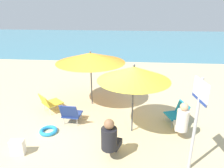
% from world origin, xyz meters
% --- Properties ---
extents(ground_plane, '(40.00, 40.00, 0.00)m').
position_xyz_m(ground_plane, '(0.00, 0.00, 0.00)').
color(ground_plane, '#CCB789').
extents(sea_water, '(40.00, 16.00, 0.01)m').
position_xyz_m(sea_water, '(0.00, 14.78, 0.00)').
color(sea_water, teal).
rests_on(sea_water, ground_plane).
extents(umbrella_yellow, '(1.77, 1.77, 1.82)m').
position_xyz_m(umbrella_yellow, '(1.08, -0.43, 1.59)').
color(umbrella_yellow, '#4C4C51').
rests_on(umbrella_yellow, ground_plane).
extents(umbrella_orange, '(2.18, 2.18, 1.79)m').
position_xyz_m(umbrella_orange, '(-0.25, 1.11, 1.58)').
color(umbrella_orange, '#4C4C51').
rests_on(umbrella_orange, ground_plane).
extents(beach_chair_a, '(0.77, 0.77, 0.60)m').
position_xyz_m(beach_chair_a, '(-1.44, 0.42, 0.33)').
color(beach_chair_a, gold).
rests_on(beach_chair_a, ground_plane).
extents(beach_chair_b, '(0.52, 0.61, 0.64)m').
position_xyz_m(beach_chair_b, '(-0.60, -0.21, 0.32)').
color(beach_chair_b, navy).
rests_on(beach_chair_b, ground_plane).
extents(beach_chair_c, '(0.64, 0.64, 0.61)m').
position_xyz_m(beach_chair_c, '(2.35, 0.09, 0.33)').
color(beach_chair_c, teal).
rests_on(beach_chair_c, ground_plane).
extents(person_a, '(0.30, 0.54, 0.99)m').
position_xyz_m(person_a, '(2.28, -0.63, 0.49)').
color(person_a, silver).
rests_on(person_a, ground_plane).
extents(person_b, '(0.44, 0.56, 0.97)m').
position_xyz_m(person_b, '(0.62, -1.52, 0.50)').
color(person_b, black).
rests_on(person_b, ground_plane).
extents(warning_sign, '(0.11, 0.54, 1.95)m').
position_xyz_m(warning_sign, '(2.24, -1.70, 1.30)').
color(warning_sign, '#ADADB2').
rests_on(warning_sign, ground_plane).
extents(swim_ring, '(0.46, 0.46, 0.10)m').
position_xyz_m(swim_ring, '(-1.08, -0.70, 0.05)').
color(swim_ring, '#238CD8').
rests_on(swim_ring, ground_plane).
extents(beach_bag, '(0.32, 0.20, 0.35)m').
position_xyz_m(beach_bag, '(-1.43, -1.58, 0.18)').
color(beach_bag, silver).
rests_on(beach_bag, ground_plane).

